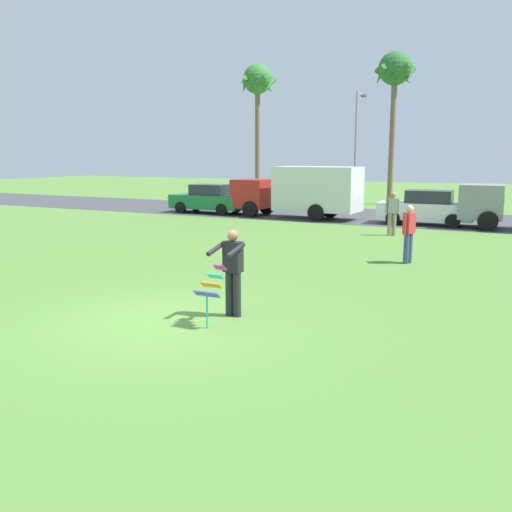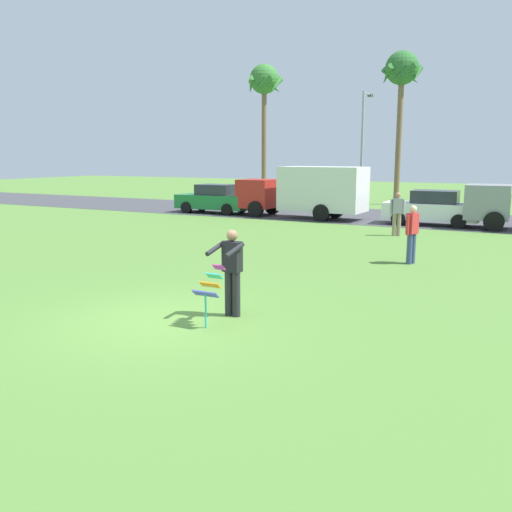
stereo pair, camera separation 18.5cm
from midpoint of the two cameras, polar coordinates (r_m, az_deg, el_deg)
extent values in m
plane|color=#568438|center=(10.82, -9.98, -6.66)|extent=(120.00, 120.00, 0.00)
cube|color=#424247|center=(29.27, 14.36, 3.88)|extent=(120.00, 8.00, 0.01)
cylinder|color=#26262B|center=(10.83, -2.47, -4.02)|extent=(0.16, 0.16, 0.90)
cylinder|color=#26262B|center=(10.93, -3.27, -3.90)|extent=(0.16, 0.16, 0.90)
cube|color=black|center=(10.72, -2.91, -0.07)|extent=(0.37, 0.24, 0.60)
sphere|color=#9E7051|center=(10.65, -2.93, 2.15)|extent=(0.22, 0.22, 0.22)
cylinder|color=black|center=(10.37, -2.65, 0.60)|extent=(0.13, 0.59, 0.24)
cylinder|color=black|center=(10.61, -4.64, 0.80)|extent=(0.13, 0.59, 0.24)
cube|color=#D83399|center=(10.41, -4.29, -1.18)|extent=(0.23, 0.14, 0.12)
cube|color=#33BFBF|center=(10.30, -4.74, -2.09)|extent=(0.32, 0.14, 0.12)
cube|color=orange|center=(10.19, -5.20, -3.01)|extent=(0.42, 0.15, 0.12)
cube|color=#4C4CCC|center=(10.09, -5.67, -3.96)|extent=(0.51, 0.15, 0.12)
cylinder|color=#33BFBF|center=(10.18, -5.63, -5.73)|extent=(0.04, 0.04, 0.65)
cube|color=#1E7238|center=(30.78, -5.15, 5.65)|extent=(4.23, 1.78, 0.76)
cube|color=#282D38|center=(30.65, -4.93, 6.88)|extent=(2.04, 1.43, 0.60)
cylinder|color=black|center=(30.82, -8.00, 5.00)|extent=(0.64, 0.23, 0.64)
cylinder|color=black|center=(32.17, -6.40, 5.26)|extent=(0.64, 0.23, 0.64)
cylinder|color=black|center=(29.46, -3.76, 4.84)|extent=(0.64, 0.23, 0.64)
cylinder|color=black|center=(30.87, -2.29, 5.10)|extent=(0.64, 0.23, 0.64)
cube|color=#B2231E|center=(29.48, -0.48, 6.52)|extent=(1.87, 1.97, 1.50)
cube|color=silver|center=(27.82, 6.22, 6.96)|extent=(4.27, 2.16, 2.20)
cylinder|color=black|center=(28.57, -0.78, 4.89)|extent=(0.85, 0.31, 0.84)
cylinder|color=black|center=(30.17, 0.97, 5.18)|extent=(0.85, 0.31, 0.84)
cylinder|color=black|center=(26.93, 6.10, 4.50)|extent=(0.85, 0.31, 0.84)
cylinder|color=black|center=(28.62, 7.55, 4.81)|extent=(0.85, 0.31, 0.84)
cube|color=white|center=(26.53, 17.00, 4.50)|extent=(4.25, 1.83, 0.76)
cube|color=#282D38|center=(26.45, 17.40, 5.90)|extent=(2.06, 1.46, 0.60)
cylinder|color=black|center=(25.98, 13.86, 3.82)|extent=(0.65, 0.24, 0.64)
cylinder|color=black|center=(27.56, 14.53, 4.15)|extent=(0.65, 0.24, 0.64)
cylinder|color=black|center=(25.61, 19.59, 3.44)|extent=(0.65, 0.24, 0.64)
cylinder|color=black|center=(27.21, 19.93, 3.79)|extent=(0.65, 0.24, 0.64)
cube|color=gray|center=(26.10, 22.23, 5.26)|extent=(1.85, 1.95, 1.50)
cylinder|color=black|center=(25.23, 22.79, 3.36)|extent=(0.85, 0.30, 0.84)
cylinder|color=black|center=(27.06, 22.98, 3.77)|extent=(0.85, 0.30, 0.84)
cylinder|color=brown|center=(41.01, 0.03, 11.83)|extent=(0.36, 0.36, 8.40)
sphere|color=#387A33|center=(41.36, 0.03, 17.93)|extent=(2.10, 2.10, 2.10)
cone|color=#387A33|center=(40.89, 1.27, 17.38)|extent=(0.44, 1.56, 1.28)
cone|color=#387A33|center=(41.98, 0.98, 17.20)|extent=(1.62, 0.90, 1.28)
cone|color=#387A33|center=(42.14, -0.59, 17.17)|extent=(1.27, 1.52, 1.28)
cone|color=#387A33|center=(41.16, -1.34, 17.33)|extent=(1.27, 1.52, 1.28)
cone|color=#387A33|center=(40.37, -0.19, 17.47)|extent=(1.62, 0.90, 1.28)
cylinder|color=brown|center=(37.27, 13.83, 11.70)|extent=(0.36, 0.36, 8.42)
sphere|color=#2D6B2D|center=(37.66, 14.13, 18.42)|extent=(2.10, 2.10, 2.10)
cone|color=#2D6B2D|center=(37.39, 15.59, 17.72)|extent=(0.44, 1.56, 1.28)
cone|color=#2D6B2D|center=(38.40, 14.86, 17.54)|extent=(1.62, 0.90, 1.28)
cone|color=#2D6B2D|center=(38.31, 13.12, 17.63)|extent=(1.27, 1.52, 1.28)
cone|color=#2D6B2D|center=(37.24, 12.69, 17.87)|extent=(1.27, 1.52, 1.28)
cone|color=#2D6B2D|center=(36.66, 14.24, 17.93)|extent=(1.62, 0.90, 1.28)
cylinder|color=#9E9EA3|center=(34.78, 10.17, 10.79)|extent=(0.16, 0.16, 7.00)
cylinder|color=#9E9EA3|center=(35.65, 10.69, 16.24)|extent=(0.10, 1.40, 0.10)
cube|color=#4C4C51|center=(36.26, 10.99, 16.06)|extent=(0.24, 0.44, 0.16)
cylinder|color=#384772|center=(16.73, 15.06, 0.75)|extent=(0.16, 0.16, 0.90)
cylinder|color=#384772|center=(16.88, 15.39, 0.82)|extent=(0.16, 0.16, 0.90)
cube|color=red|center=(16.70, 15.35, 3.32)|extent=(0.33, 0.41, 0.60)
sphere|color=beige|center=(16.66, 15.42, 4.76)|extent=(0.22, 0.22, 0.22)
cylinder|color=red|center=(16.50, 14.90, 3.14)|extent=(0.09, 0.09, 0.58)
cylinder|color=red|center=(16.91, 15.78, 3.26)|extent=(0.09, 0.09, 0.58)
cylinder|color=gray|center=(22.60, 13.95, 3.22)|extent=(0.16, 0.16, 0.90)
cylinder|color=gray|center=(22.56, 13.50, 3.22)|extent=(0.16, 0.16, 0.90)
cube|color=gray|center=(22.50, 13.80, 5.11)|extent=(0.42, 0.35, 0.60)
sphere|color=#9E7051|center=(22.47, 13.85, 6.18)|extent=(0.22, 0.22, 0.22)
cylinder|color=gray|center=(22.55, 14.40, 5.01)|extent=(0.09, 0.09, 0.58)
cylinder|color=gray|center=(22.46, 13.20, 5.04)|extent=(0.09, 0.09, 0.58)
camera|label=1|loc=(0.09, -90.46, -0.08)|focal=38.44mm
camera|label=2|loc=(0.09, 89.54, 0.08)|focal=38.44mm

